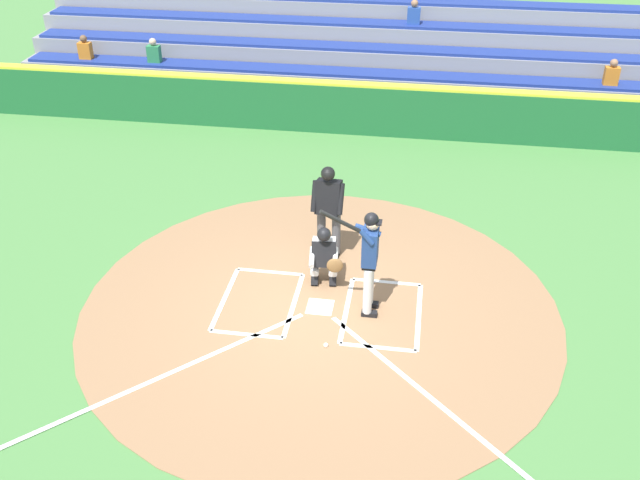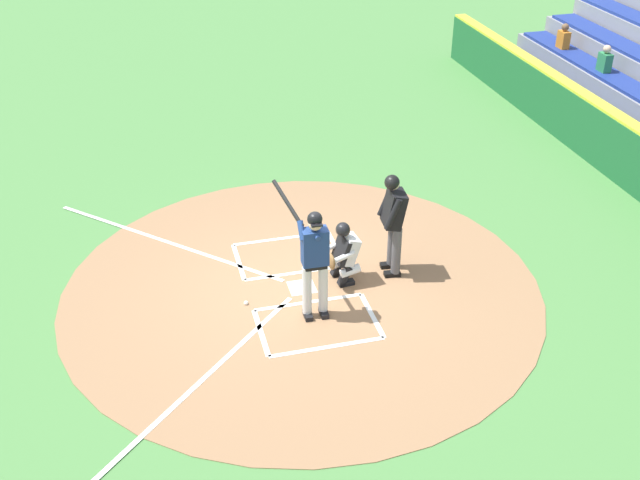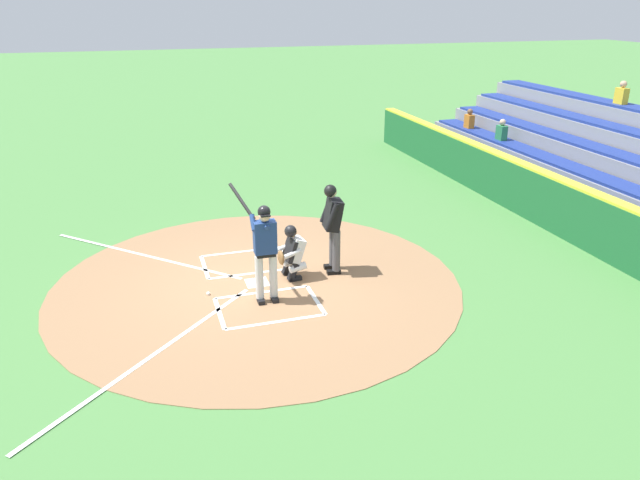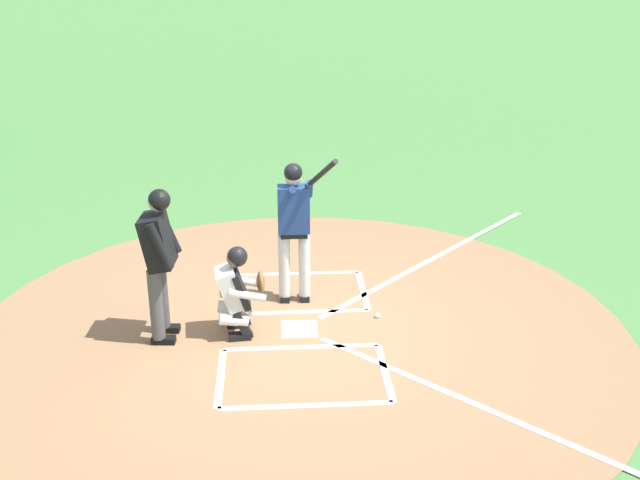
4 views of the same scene
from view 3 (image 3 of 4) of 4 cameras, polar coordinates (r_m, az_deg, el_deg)
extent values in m
plane|color=#4C8442|center=(12.16, -5.90, -4.04)|extent=(120.00, 120.00, 0.00)
cylinder|color=#99704C|center=(12.16, -5.90, -4.02)|extent=(8.00, 8.00, 0.01)
cube|color=white|center=(12.15, -5.90, -3.98)|extent=(0.44, 0.44, 0.01)
cube|color=white|center=(11.43, -0.39, -5.61)|extent=(1.20, 0.08, 0.01)
cube|color=white|center=(11.11, -9.38, -6.79)|extent=(1.20, 0.08, 0.01)
cube|color=white|center=(11.76, -5.46, -4.89)|extent=(0.08, 1.80, 0.01)
cube|color=white|center=(10.72, -4.10, -7.66)|extent=(0.08, 1.80, 0.01)
cube|color=white|center=(13.26, -3.01, -1.61)|extent=(1.20, 0.08, 0.01)
cube|color=white|center=(12.98, -10.74, -2.51)|extent=(1.20, 0.08, 0.01)
cube|color=white|center=(12.55, -6.32, -3.12)|extent=(0.08, 1.80, 0.01)
cube|color=white|center=(13.64, -7.31, -1.09)|extent=(0.08, 1.80, 0.01)
cube|color=white|center=(13.90, -16.18, -1.35)|extent=(3.73, 3.73, 0.01)
cube|color=white|center=(10.14, -15.31, -10.32)|extent=(3.73, 3.73, 0.01)
cylinder|color=silver|center=(11.26, -4.39, -3.36)|extent=(0.15, 0.15, 0.84)
cube|color=black|center=(11.43, -4.28, -5.50)|extent=(0.26, 0.12, 0.09)
cylinder|color=silver|center=(11.22, -5.69, -3.51)|extent=(0.15, 0.15, 0.84)
cube|color=black|center=(11.38, -5.57, -5.66)|extent=(0.26, 0.12, 0.09)
cube|color=black|center=(11.05, -5.12, -1.23)|extent=(0.22, 0.34, 0.10)
cube|color=navy|center=(10.93, -5.17, 0.27)|extent=(0.24, 0.40, 0.60)
sphere|color=beige|center=(10.77, -5.22, 2.26)|extent=(0.21, 0.21, 0.21)
sphere|color=black|center=(10.77, -5.26, 2.65)|extent=(0.23, 0.23, 0.23)
cube|color=black|center=(10.68, -5.13, 2.28)|extent=(0.11, 0.17, 0.02)
cylinder|color=navy|center=(10.88, -5.20, 1.74)|extent=(0.43, 0.09, 0.21)
cylinder|color=navy|center=(10.85, -6.29, 1.63)|extent=(0.27, 0.09, 0.29)
cylinder|color=black|center=(11.07, -7.36, 3.64)|extent=(0.69, 0.36, 0.53)
cylinder|color=black|center=(10.87, -6.27, 2.02)|extent=(0.10, 0.10, 0.08)
cube|color=black|center=(12.19, -2.35, -3.64)|extent=(0.15, 0.27, 0.09)
cube|color=black|center=(12.11, -2.53, -3.01)|extent=(0.14, 0.25, 0.37)
cylinder|color=silver|center=(12.11, -2.10, -2.59)|extent=(0.19, 0.37, 0.21)
cube|color=black|center=(12.46, -2.87, -3.06)|extent=(0.15, 0.27, 0.09)
cube|color=black|center=(12.38, -3.06, -2.44)|extent=(0.14, 0.25, 0.37)
cylinder|color=silver|center=(12.38, -2.63, -2.03)|extent=(0.19, 0.37, 0.21)
cube|color=silver|center=(12.11, -2.35, -0.83)|extent=(0.44, 0.40, 0.52)
cube|color=black|center=(12.08, -2.84, -0.91)|extent=(0.44, 0.26, 0.46)
sphere|color=brown|center=(11.95, -2.69, 0.76)|extent=(0.21, 0.21, 0.21)
sphere|color=black|center=(11.94, -2.78, 0.83)|extent=(0.24, 0.24, 0.24)
cylinder|color=silver|center=(11.89, -2.77, -1.38)|extent=(0.14, 0.46, 0.20)
cylinder|color=silver|center=(12.24, -3.43, -0.70)|extent=(0.14, 0.46, 0.20)
ellipsoid|color=brown|center=(11.84, -3.67, -1.66)|extent=(0.29, 0.13, 0.28)
cylinder|color=#4C4C51|center=(12.29, 1.54, -1.04)|extent=(0.16, 0.16, 0.86)
cube|color=black|center=(12.46, 1.29, -3.03)|extent=(0.15, 0.29, 0.09)
cylinder|color=#4C4C51|center=(12.54, 1.23, -0.55)|extent=(0.16, 0.16, 0.86)
cube|color=black|center=(12.71, 1.00, -2.51)|extent=(0.15, 0.29, 0.09)
cube|color=black|center=(12.14, 1.23, 2.42)|extent=(0.47, 0.40, 0.66)
sphere|color=beige|center=(11.98, 1.06, 4.53)|extent=(0.22, 0.22, 0.22)
sphere|color=black|center=(11.97, 0.97, 4.61)|extent=(0.25, 0.25, 0.25)
cylinder|color=black|center=(11.89, 1.13, 2.16)|extent=(0.12, 0.29, 0.56)
cylinder|color=black|center=(12.33, 0.61, 2.89)|extent=(0.12, 0.29, 0.56)
sphere|color=white|center=(11.80, -10.41, -4.95)|extent=(0.07, 0.07, 0.07)
cube|color=#1E6033|center=(15.11, 23.08, 2.06)|extent=(22.00, 0.36, 1.25)
cube|color=yellow|center=(14.92, 23.45, 4.43)|extent=(22.00, 0.32, 0.06)
cube|color=gray|center=(15.90, 25.73, 1.03)|extent=(20.00, 0.85, 0.45)
cube|color=navy|center=(15.81, 25.88, 1.92)|extent=(19.60, 0.72, 0.08)
cube|color=yellow|center=(20.50, 26.37, 11.98)|extent=(0.36, 0.22, 0.46)
sphere|color=tan|center=(20.45, 26.53, 12.91)|extent=(0.20, 0.20, 0.20)
cube|color=#2D844C|center=(20.76, 16.62, 9.60)|extent=(0.36, 0.22, 0.46)
sphere|color=beige|center=(20.69, 16.72, 10.51)|extent=(0.20, 0.20, 0.20)
cube|color=orange|center=(22.44, 13.78, 10.73)|extent=(0.36, 0.22, 0.46)
sphere|color=brown|center=(22.38, 13.86, 11.59)|extent=(0.20, 0.20, 0.20)
camera|label=1|loc=(12.17, -61.62, 20.97)|focal=40.49mm
camera|label=2|loc=(2.16, -144.62, 68.61)|focal=43.50mm
camera|label=4|loc=(19.33, -10.89, 19.21)|focal=43.74mm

